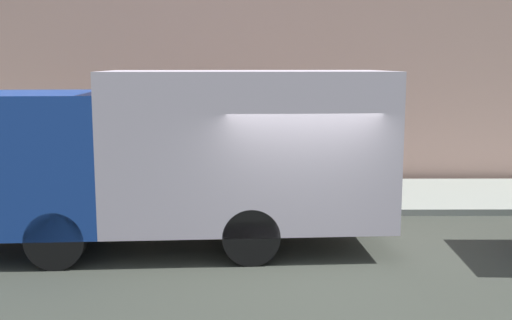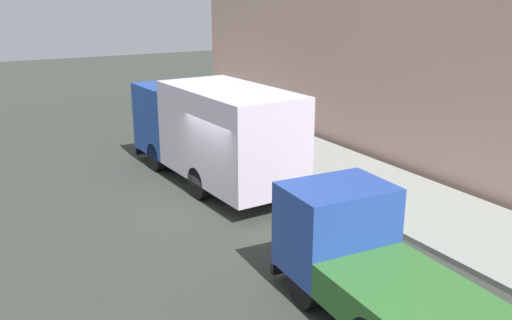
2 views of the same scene
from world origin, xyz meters
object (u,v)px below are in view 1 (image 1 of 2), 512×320
(pedestrian_walking, at_px, (91,158))
(traffic_cone_orange, at_px, (6,186))
(street_sign_post, at_px, (195,137))
(large_utility_truck, at_px, (187,152))
(pedestrian_standing, at_px, (187,162))

(pedestrian_walking, height_order, traffic_cone_orange, pedestrian_walking)
(street_sign_post, bearing_deg, large_utility_truck, -178.13)
(pedestrian_walking, height_order, pedestrian_standing, pedestrian_standing)
(traffic_cone_orange, bearing_deg, pedestrian_walking, -67.26)
(street_sign_post, bearing_deg, pedestrian_walking, 63.66)
(large_utility_truck, xyz_separation_m, pedestrian_walking, (3.94, 2.73, -0.70))
(pedestrian_walking, xyz_separation_m, pedestrian_standing, (-0.80, -2.40, 0.03))
(pedestrian_walking, bearing_deg, large_utility_truck, 135.79)
(large_utility_truck, xyz_separation_m, traffic_cone_orange, (3.19, 4.52, -1.24))
(large_utility_truck, relative_size, traffic_cone_orange, 10.83)
(large_utility_truck, relative_size, pedestrian_standing, 4.31)
(traffic_cone_orange, bearing_deg, large_utility_truck, -125.21)
(large_utility_truck, height_order, traffic_cone_orange, large_utility_truck)
(pedestrian_standing, distance_m, street_sign_post, 0.84)
(large_utility_truck, bearing_deg, pedestrian_walking, 31.30)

